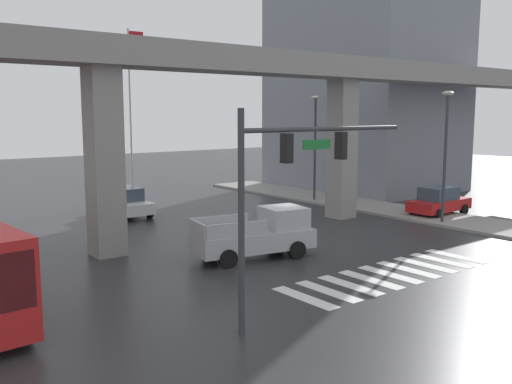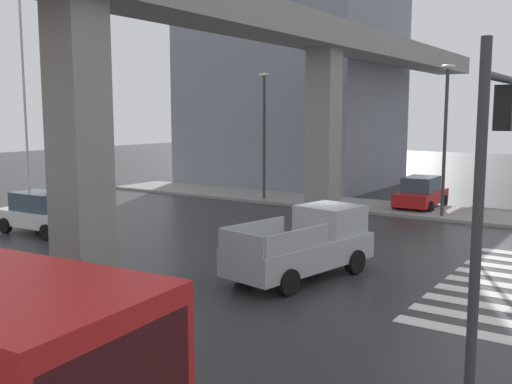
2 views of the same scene
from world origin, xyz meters
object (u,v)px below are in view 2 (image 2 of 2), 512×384
at_px(sedan_red, 421,193).
at_px(street_lamp_near_corner, 446,123).
at_px(traffic_signal_mast, 503,145).
at_px(sedan_white, 42,213).
at_px(street_lamp_mid_block, 264,121).
at_px(pickup_truck, 307,245).
at_px(flagpole, 25,80).

relative_size(sedan_red, street_lamp_near_corner, 0.60).
bearing_deg(traffic_signal_mast, street_lamp_near_corner, 19.32).
xyz_separation_m(sedan_white, sedan_red, (14.94, -11.24, 0.00)).
relative_size(street_lamp_near_corner, street_lamp_mid_block, 1.00).
xyz_separation_m(sedan_red, traffic_signal_mast, (-18.47, -7.45, 3.54)).
bearing_deg(street_lamp_near_corner, traffic_signal_mast, -160.68).
relative_size(pickup_truck, flagpole, 0.46).
bearing_deg(street_lamp_near_corner, street_lamp_mid_block, 90.00).
bearing_deg(street_lamp_near_corner, pickup_truck, 177.45).
distance_m(sedan_red, traffic_signal_mast, 20.22).
xyz_separation_m(pickup_truck, sedan_white, (-0.34, 12.45, -0.14)).
bearing_deg(pickup_truck, sedan_white, 91.56).
relative_size(traffic_signal_mast, flagpole, 0.56).
height_order(traffic_signal_mast, street_lamp_mid_block, street_lamp_mid_block).
distance_m(sedan_white, traffic_signal_mast, 19.34).
bearing_deg(traffic_signal_mast, pickup_truck, 58.24).
bearing_deg(traffic_signal_mast, street_lamp_mid_block, 44.27).
distance_m(pickup_truck, traffic_signal_mast, 8.09).
bearing_deg(street_lamp_mid_block, sedan_red, -74.99).
distance_m(sedan_white, street_lamp_mid_block, 13.54).
bearing_deg(sedan_white, pickup_truck, -88.44).
height_order(pickup_truck, sedan_red, pickup_truck).
bearing_deg(flagpole, street_lamp_near_corner, -61.08).
distance_m(sedan_red, street_lamp_mid_block, 9.42).
bearing_deg(flagpole, sedan_red, -53.02).
relative_size(sedan_white, street_lamp_near_corner, 0.60).
xyz_separation_m(pickup_truck, flagpole, (2.54, 17.24, 5.66)).
bearing_deg(traffic_signal_mast, flagpole, 74.75).
bearing_deg(sedan_red, street_lamp_near_corner, -141.87).
bearing_deg(flagpole, street_lamp_mid_block, -37.94).
bearing_deg(sedan_red, flagpole, 126.98).
distance_m(pickup_truck, street_lamp_mid_block, 16.04).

